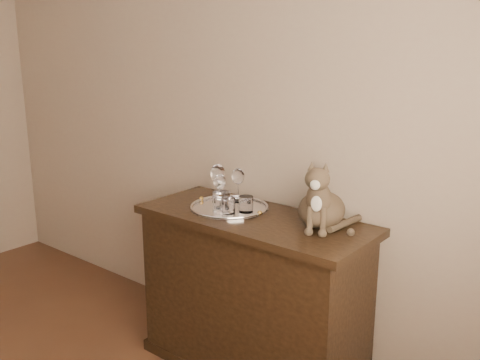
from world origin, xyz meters
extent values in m
cube|color=tan|center=(0.00, 2.25, 1.35)|extent=(4.00, 0.10, 2.70)
cylinder|color=white|center=(0.43, 1.95, 0.85)|extent=(0.40, 0.40, 0.01)
cylinder|color=silver|center=(0.49, 1.88, 0.90)|extent=(0.07, 0.07, 0.08)
cylinder|color=white|center=(0.44, 1.88, 0.91)|extent=(0.09, 0.09, 0.10)
cylinder|color=silver|center=(0.55, 1.95, 0.90)|extent=(0.07, 0.07, 0.08)
camera|label=1|loc=(2.12, -0.04, 1.67)|focal=40.00mm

